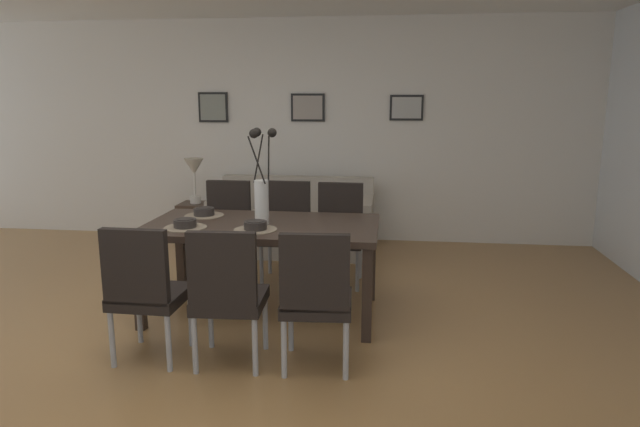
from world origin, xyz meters
name	(u,v)px	position (x,y,z in m)	size (l,w,h in m)	color
ground_plane	(203,350)	(0.00, 0.00, 0.00)	(9.00, 9.00, 0.00)	#A87A47
back_wall_panel	(287,131)	(0.00, 3.25, 1.30)	(9.00, 0.10, 2.60)	silver
dining_table	(262,233)	(0.27, 0.71, 0.67)	(1.80, 0.97, 0.74)	#33261E
dining_chair_near_left	(145,287)	(-0.30, -0.20, 0.51)	(0.45, 0.45, 0.92)	black
dining_chair_near_right	(226,225)	(-0.29, 1.59, 0.51)	(0.44, 0.44, 0.92)	black
dining_chair_far_left	(227,291)	(0.25, -0.20, 0.51)	(0.46, 0.46, 0.92)	black
dining_chair_far_right	(287,226)	(0.29, 1.63, 0.51)	(0.44, 0.44, 0.92)	black
dining_chair_mid_left	(316,294)	(0.81, -0.18, 0.51)	(0.47, 0.47, 0.92)	black
dining_chair_mid_right	(339,228)	(0.79, 1.59, 0.51)	(0.44, 0.44, 0.92)	black
centerpiece_vase	(262,188)	(0.27, 0.71, 1.02)	(0.21, 0.23, 0.73)	silver
placemat_near_left	(185,227)	(-0.27, 0.49, 0.74)	(0.32, 0.32, 0.01)	#7F705B
bowl_near_left	(185,223)	(-0.27, 0.49, 0.78)	(0.17, 0.17, 0.07)	#2D2826
placemat_near_right	(204,215)	(-0.27, 0.93, 0.74)	(0.32, 0.32, 0.01)	#7F705B
bowl_near_right	(204,211)	(-0.27, 0.93, 0.78)	(0.17, 0.17, 0.07)	#2D2826
placemat_far_left	(255,230)	(0.27, 0.49, 0.74)	(0.32, 0.32, 0.01)	#7F705B
bowl_far_left	(255,225)	(0.27, 0.49, 0.78)	(0.17, 0.17, 0.07)	#2D2826
sofa	(294,226)	(0.19, 2.63, 0.28)	(1.76, 0.84, 0.80)	#B2A899
side_table	(197,226)	(-0.94, 2.58, 0.26)	(0.36, 0.36, 0.52)	#3D2D23
table_lamp	(194,171)	(-0.94, 2.58, 0.89)	(0.22, 0.22, 0.51)	beige
framed_picture_left	(213,107)	(-0.88, 3.18, 1.58)	(0.36, 0.03, 0.35)	black
framed_picture_center	(308,108)	(0.27, 3.18, 1.58)	(0.40, 0.03, 0.32)	black
framed_picture_right	(407,108)	(1.41, 3.18, 1.58)	(0.38, 0.03, 0.29)	black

